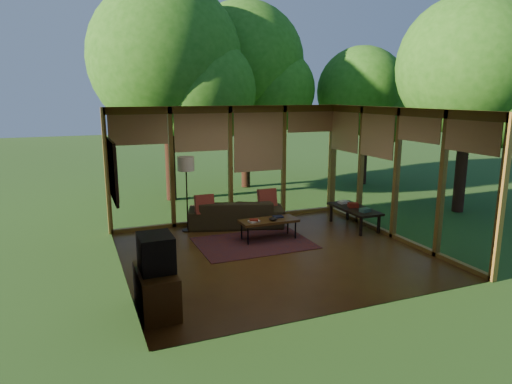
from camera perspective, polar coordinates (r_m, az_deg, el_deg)
name	(u,v)px	position (r m, az deg, el deg)	size (l,w,h in m)	color
floor	(274,254)	(8.72, 2.28, -7.71)	(5.50, 5.50, 0.00)	brown
ceiling	(275,109)	(8.21, 2.44, 10.31)	(5.50, 5.50, 0.00)	silver
wall_left	(119,196)	(7.66, -16.71, -0.53)	(0.04, 5.00, 2.70)	silver
wall_front	(352,217)	(6.23, 11.93, -3.14)	(5.50, 0.04, 2.70)	silver
window_wall_back	(230,165)	(10.65, -3.23, 3.44)	(5.50, 0.12, 2.70)	olive
window_wall_right	(396,174)	(9.81, 17.15, 2.15)	(0.12, 5.00, 2.70)	olive
exterior_lawn	(370,167)	(19.44, 14.12, 3.03)	(40.00, 40.00, 0.00)	#2B5620
tree_nw	(166,59)	(13.04, -11.21, 15.94)	(4.13, 4.13, 5.94)	#311B12
tree_ne	(244,63)	(14.68, -1.48, 15.87)	(3.69, 3.69, 5.76)	#311B12
tree_se	(467,67)	(12.46, 24.92, 14.01)	(3.37, 3.37, 5.30)	#311B12
tree_far	(362,92)	(15.41, 13.06, 12.10)	(2.86, 2.86, 4.47)	#311B12
rug	(254,243)	(9.30, -0.29, -6.38)	(2.27, 1.61, 0.01)	maroon
sofa	(236,213)	(10.39, -2.51, -2.65)	(2.12, 0.83, 0.62)	#322B19
pillow_left	(204,205)	(10.05, -6.46, -1.57)	(0.42, 0.14, 0.42)	maroon
pillow_right	(267,198)	(10.54, 1.41, -0.81)	(0.43, 0.14, 0.43)	maroon
ct_book_lower	(254,221)	(9.24, -0.27, -3.68)	(0.21, 0.16, 0.03)	beige
ct_book_upper	(254,220)	(9.23, -0.27, -3.51)	(0.17, 0.13, 0.03)	maroon
ct_book_side	(278,217)	(9.58, 2.78, -3.11)	(0.20, 0.15, 0.03)	black
ct_bowl	(273,219)	(9.34, 2.13, -3.38)	(0.16, 0.16, 0.07)	black
media_cabinet	(156,290)	(6.61, -12.35, -11.92)	(0.50, 1.00, 0.60)	#513316
television	(156,253)	(6.41, -12.40, -7.41)	(0.45, 0.55, 0.50)	black
console_book_a	(365,210)	(10.18, 13.47, -2.21)	(0.22, 0.16, 0.08)	#366054
console_book_b	(353,205)	(10.53, 12.06, -1.60)	(0.22, 0.16, 0.10)	maroon
console_book_c	(343,202)	(10.86, 10.87, -1.24)	(0.22, 0.16, 0.06)	beige
floor_lamp	(186,168)	(9.90, -8.74, 2.98)	(0.36, 0.36, 1.65)	black
coffee_table	(269,221)	(9.43, 1.60, -3.67)	(1.20, 0.50, 0.43)	#513316
side_console	(354,210)	(10.52, 12.19, -2.16)	(0.60, 1.40, 0.46)	black
wall_painting	(113,171)	(9.00, -17.46, 2.56)	(0.06, 1.35, 1.15)	black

